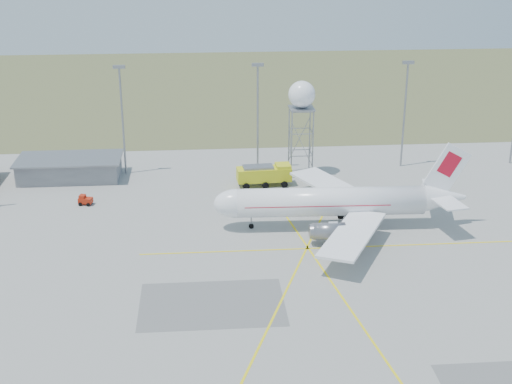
{
  "coord_description": "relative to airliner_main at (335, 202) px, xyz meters",
  "views": [
    {
      "loc": [
        -20.95,
        -62.99,
        44.23
      ],
      "look_at": [
        -12.46,
        40.0,
        5.26
      ],
      "focal_mm": 50.0,
      "sensor_mm": 36.0,
      "label": 1
    }
  ],
  "objects": [
    {
      "name": "airliner_main",
      "position": [
        0.0,
        0.0,
        0.0
      ],
      "size": [
        39.35,
        38.26,
        13.39
      ],
      "rotation": [
        0.0,
        0.0,
        3.11
      ],
      "color": "white",
      "rests_on": "ground"
    },
    {
      "name": "mast_c",
      "position": [
        18.48,
        28.38,
        7.97
      ],
      "size": [
        2.2,
        0.5,
        20.5
      ],
      "color": "gray",
      "rests_on": "ground"
    },
    {
      "name": "radar_tower",
      "position": [
        -1.78,
        25.11,
        5.86
      ],
      "size": [
        4.91,
        4.91,
        17.76
      ],
      "color": "gray",
      "rests_on": "ground"
    },
    {
      "name": "grass_strip",
      "position": [
        0.48,
        102.38,
        -4.09
      ],
      "size": [
        400.0,
        120.0,
        0.03
      ],
      "primitive_type": "cube",
      "color": "#4E5A31",
      "rests_on": "ground"
    },
    {
      "name": "fire_truck",
      "position": [
        -8.86,
        19.54,
        -2.24
      ],
      "size": [
        9.88,
        4.4,
        3.88
      ],
      "rotation": [
        0.0,
        0.0,
        0.07
      ],
      "color": "#CFCF18",
      "rests_on": "ground"
    },
    {
      "name": "baggage_tug",
      "position": [
        -39.92,
        12.66,
        -3.46
      ],
      "size": [
        2.45,
        2.16,
        1.7
      ],
      "rotation": [
        0.0,
        0.0,
        -0.22
      ],
      "color": "#AA200C",
      "rests_on": "ground"
    },
    {
      "name": "mast_a",
      "position": [
        -34.52,
        28.38,
        7.97
      ],
      "size": [
        2.2,
        0.5,
        20.5
      ],
      "color": "gray",
      "rests_on": "ground"
    },
    {
      "name": "building_grey",
      "position": [
        -44.52,
        26.38,
        -2.13
      ],
      "size": [
        19.0,
        10.0,
        3.9
      ],
      "color": "gray",
      "rests_on": "ground"
    },
    {
      "name": "mast_b",
      "position": [
        -9.52,
        28.38,
        7.97
      ],
      "size": [
        2.2,
        0.5,
        20.5
      ],
      "color": "gray",
      "rests_on": "ground"
    },
    {
      "name": "ground",
      "position": [
        0.48,
        -37.62,
        -4.1
      ],
      "size": [
        400.0,
        400.0,
        0.0
      ],
      "primitive_type": "plane",
      "color": "#A4A59F",
      "rests_on": "ground"
    }
  ]
}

